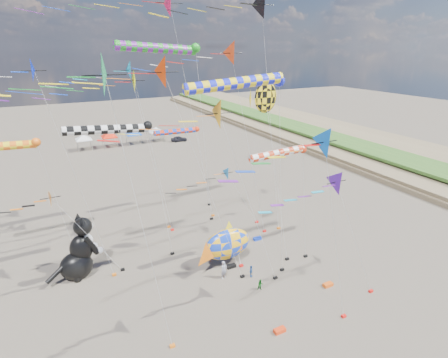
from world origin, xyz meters
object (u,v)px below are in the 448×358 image
person_adult (224,270)px  parked_car (179,139)px  cat_inflatable (77,247)px  fish_inflatable (227,244)px  child_green (260,285)px  child_blue (251,271)px

person_adult → parked_car: size_ratio=0.50×
cat_inflatable → parked_car: size_ratio=1.68×
cat_inflatable → person_adult: size_ratio=3.36×
cat_inflatable → fish_inflatable: bearing=-37.1°
child_green → fish_inflatable: bearing=118.1°
cat_inflatable → person_adult: (11.49, -6.35, -2.08)m
cat_inflatable → child_green: bearing=-51.8°
person_adult → child_blue: bearing=-39.3°
parked_car → fish_inflatable: bearing=171.2°
child_blue → person_adult: bearing=106.6°
cat_inflatable → parked_car: bearing=41.7°
person_adult → child_green: bearing=-71.5°
fish_inflatable → child_green: 5.09m
cat_inflatable → person_adult: 13.29m
parked_car → cat_inflatable: bearing=155.2°
parked_car → child_blue: bearing=173.2°
fish_inflatable → child_green: fish_inflatable is taller
cat_inflatable → fish_inflatable: cat_inflatable is taller
child_green → parked_car: parked_car is taller
cat_inflatable → child_blue: size_ratio=5.10×
child_blue → parked_car: 50.39m
fish_inflatable → child_green: size_ratio=6.22×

